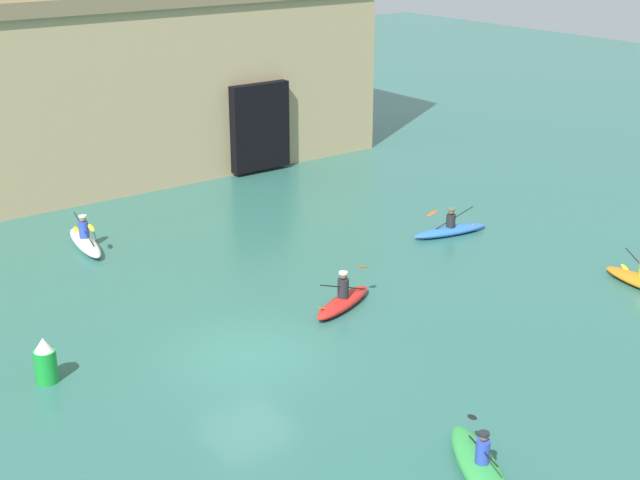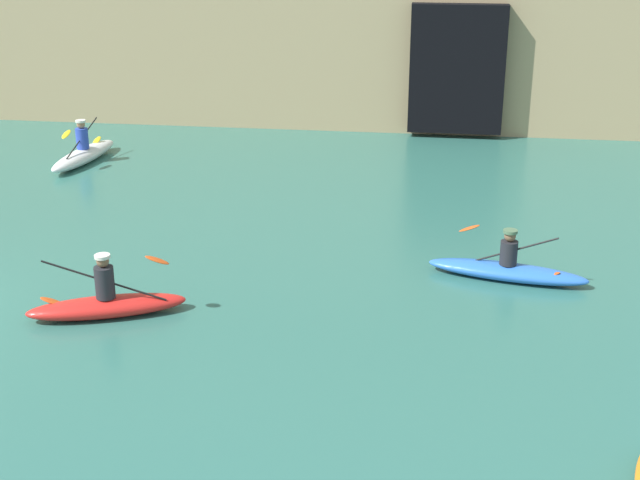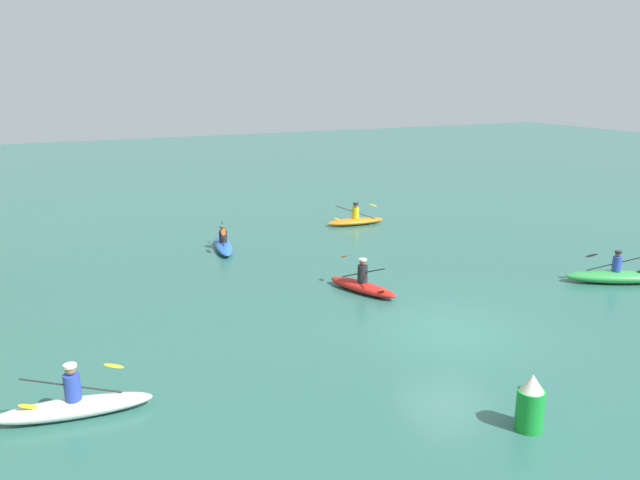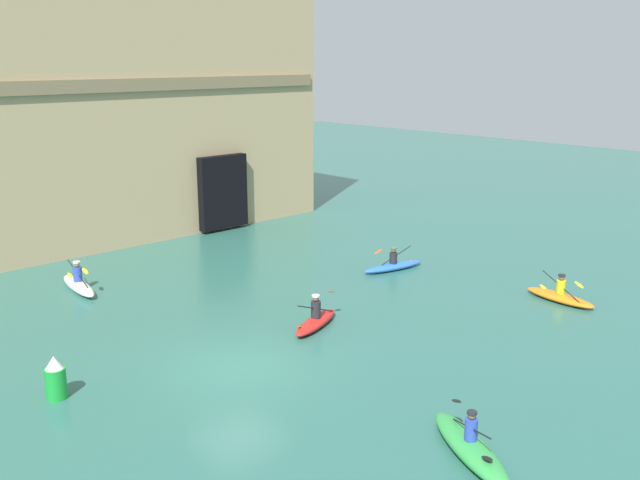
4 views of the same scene
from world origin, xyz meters
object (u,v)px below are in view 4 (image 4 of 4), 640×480
Objects in this scene: kayak_green at (470,447)px; kayak_blue at (393,265)px; kayak_white at (79,284)px; marker_buoy at (55,379)px; kayak_red at (316,320)px; kayak_orange at (560,296)px.

kayak_green is 1.08× the size of kayak_blue.
kayak_white is 2.66× the size of marker_buoy.
kayak_red is at bearing 31.57° from kayak_blue.
kayak_white is (-1.24, 18.06, 0.02)m from kayak_green.
kayak_blue is at bearing 166.02° from kayak_green.
kayak_orange is 0.90× the size of kayak_white.
kayak_red is 0.86× the size of kayak_white.
marker_buoy is (-16.03, -1.65, 0.37)m from kayak_blue.
kayak_green is 18.11m from kayak_white.
kayak_green reaches higher than kayak_orange.
kayak_blue is 0.96× the size of kayak_white.
kayak_white is at bearing 61.44° from marker_buoy.
kayak_orange is 2.39× the size of marker_buoy.
kayak_green is at bearing -58.58° from marker_buoy.
kayak_orange is (8.69, -4.50, -0.04)m from kayak_red.
kayak_red reaches higher than kayak_orange.
marker_buoy reaches higher than kayak_orange.
kayak_blue is at bearing 17.73° from kayak_orange.
kayak_red is 2.28× the size of marker_buoy.
kayak_orange is at bearing 113.10° from kayak_blue.
kayak_white reaches higher than kayak_orange.
kayak_blue is (7.17, 2.67, -0.04)m from kayak_red.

